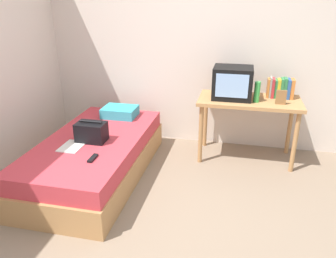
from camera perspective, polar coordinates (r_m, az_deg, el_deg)
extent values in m
plane|color=#84705B|center=(2.90, -0.90, -17.58)|extent=(8.00, 8.00, 0.00)
cube|color=beige|center=(4.23, 5.52, 14.60)|extent=(5.20, 0.10, 2.60)
cube|color=#B27F4C|center=(3.71, -12.39, -5.89)|extent=(1.00, 2.00, 0.27)
cube|color=#C63842|center=(3.62, -12.68, -2.76)|extent=(0.97, 1.94, 0.17)
cube|color=#B27F4C|center=(3.91, 13.98, 4.82)|extent=(1.16, 0.60, 0.04)
cylinder|color=#B27F4C|center=(3.83, 5.71, -0.96)|extent=(0.05, 0.05, 0.71)
cylinder|color=#B27F4C|center=(3.86, 21.20, -2.23)|extent=(0.05, 0.05, 0.71)
cylinder|color=#B27F4C|center=(4.27, 6.53, 1.51)|extent=(0.05, 0.05, 0.71)
cylinder|color=#B27F4C|center=(4.30, 20.42, 0.36)|extent=(0.05, 0.05, 0.71)
cube|color=black|center=(3.86, 11.16, 7.93)|extent=(0.44, 0.38, 0.36)
cube|color=#8CB2E0|center=(3.67, 11.05, 7.36)|extent=(0.35, 0.01, 0.26)
cylinder|color=green|center=(3.78, 15.23, 6.25)|extent=(0.06, 0.06, 0.23)
cube|color=#CC7233|center=(4.02, 17.01, 6.89)|extent=(0.02, 0.14, 0.22)
cube|color=gray|center=(4.02, 17.37, 6.99)|extent=(0.02, 0.15, 0.24)
cube|color=#B72D33|center=(4.02, 17.75, 6.85)|extent=(0.03, 0.16, 0.22)
cube|color=#337F47|center=(4.03, 18.18, 6.71)|extent=(0.03, 0.14, 0.21)
cube|color=gold|center=(4.03, 18.66, 6.73)|extent=(0.04, 0.13, 0.22)
cube|color=#337F47|center=(4.03, 19.16, 6.76)|extent=(0.03, 0.15, 0.23)
cube|color=#337F47|center=(4.04, 19.66, 6.76)|extent=(0.04, 0.14, 0.23)
cube|color=#2D5699|center=(4.04, 20.18, 6.61)|extent=(0.04, 0.17, 0.22)
cube|color=#CC7233|center=(4.05, 20.74, 6.57)|extent=(0.04, 0.15, 0.22)
cube|color=olive|center=(3.78, 19.08, 5.24)|extent=(0.11, 0.02, 0.16)
cube|color=#33A8B7|center=(4.14, -8.36, 2.98)|extent=(0.41, 0.32, 0.12)
cube|color=black|center=(3.47, -13.18, -0.52)|extent=(0.30, 0.20, 0.20)
cylinder|color=black|center=(3.43, -13.35, 1.25)|extent=(0.24, 0.02, 0.02)
cube|color=white|center=(3.43, -16.35, -2.90)|extent=(0.21, 0.29, 0.01)
cube|color=black|center=(3.12, -12.96, -4.97)|extent=(0.04, 0.16, 0.02)
cube|color=#B7B7BC|center=(3.77, -13.83, -0.18)|extent=(0.04, 0.14, 0.02)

